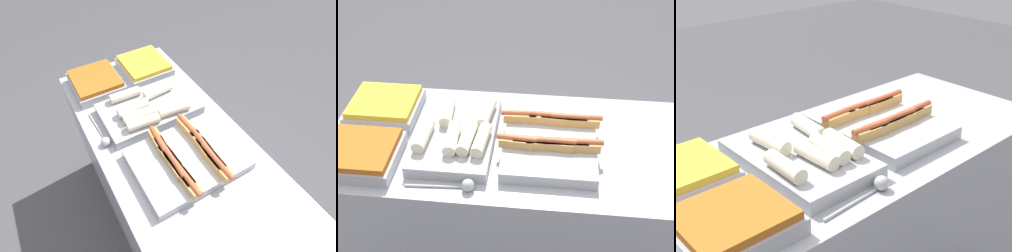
{
  "view_description": "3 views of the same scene",
  "coord_description": "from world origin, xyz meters",
  "views": [
    {
      "loc": [
        0.67,
        -0.41,
        1.95
      ],
      "look_at": [
        -0.05,
        0.0,
        1.01
      ],
      "focal_mm": 28.0,
      "sensor_mm": 36.0,
      "label": 1
    },
    {
      "loc": [
        0.1,
        -1.45,
        2.14
      ],
      "look_at": [
        -0.05,
        0.0,
        1.01
      ],
      "focal_mm": 50.0,
      "sensor_mm": 36.0,
      "label": 2
    },
    {
      "loc": [
        -1.04,
        -1.09,
        1.7
      ],
      "look_at": [
        -0.05,
        0.0,
        1.01
      ],
      "focal_mm": 50.0,
      "sensor_mm": 36.0,
      "label": 3
    }
  ],
  "objects": [
    {
      "name": "serving_spoon_near",
      "position": [
        -0.18,
        -0.28,
        0.95
      ],
      "size": [
        0.26,
        0.05,
        0.05
      ],
      "color": "#B2B5BA",
      "rests_on": "counter"
    },
    {
      "name": "tray_wraps",
      "position": [
        -0.25,
        -0.01,
        0.97
      ],
      "size": [
        0.31,
        0.51,
        0.1
      ],
      "color": "#A8AAB2",
      "rests_on": "counter"
    },
    {
      "name": "tray_hotdogs",
      "position": [
        0.13,
        -0.0,
        0.97
      ],
      "size": [
        0.41,
        0.49,
        0.1
      ],
      "color": "#A8AAB2",
      "rests_on": "counter"
    },
    {
      "name": "tray_side_front",
      "position": [
        -0.59,
        -0.17,
        0.97
      ],
      "size": [
        0.3,
        0.27,
        0.07
      ],
      "color": "#A8AAB2",
      "rests_on": "counter"
    },
    {
      "name": "tray_side_back",
      "position": [
        -0.59,
        0.14,
        0.97
      ],
      "size": [
        0.3,
        0.27,
        0.07
      ],
      "color": "#A8AAB2",
      "rests_on": "counter"
    },
    {
      "name": "counter",
      "position": [
        0.0,
        0.0,
        0.46
      ],
      "size": [
        1.57,
        0.71,
        0.93
      ],
      "color": "#A8AAB2",
      "rests_on": "ground_plane"
    }
  ]
}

